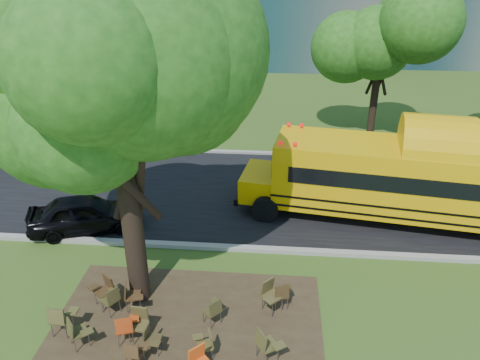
# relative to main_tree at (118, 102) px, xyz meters

# --- Properties ---
(ground) EXTENTS (160.00, 160.00, 0.00)m
(ground) POSITION_rel_main_tree_xyz_m (0.53, -0.46, -5.69)
(ground) COLOR #3B571B
(ground) RESTS_ON ground
(dirt_patch) EXTENTS (7.00, 4.50, 0.03)m
(dirt_patch) POSITION_rel_main_tree_xyz_m (1.53, -0.96, -5.67)
(dirt_patch) COLOR #382819
(dirt_patch) RESTS_ON ground
(asphalt_road) EXTENTS (80.00, 8.00, 0.04)m
(asphalt_road) POSITION_rel_main_tree_xyz_m (0.53, 6.54, -5.67)
(asphalt_road) COLOR black
(asphalt_road) RESTS_ON ground
(kerb_near) EXTENTS (80.00, 0.25, 0.14)m
(kerb_near) POSITION_rel_main_tree_xyz_m (0.53, 2.54, -5.62)
(kerb_near) COLOR gray
(kerb_near) RESTS_ON ground
(kerb_far) EXTENTS (80.00, 0.25, 0.14)m
(kerb_far) POSITION_rel_main_tree_xyz_m (0.53, 10.64, -5.62)
(kerb_far) COLOR gray
(kerb_far) RESTS_ON ground
(bg_tree_2) EXTENTS (4.80, 4.80, 6.62)m
(bg_tree_2) POSITION_rel_main_tree_xyz_m (-4.47, 15.54, -1.48)
(bg_tree_2) COLOR black
(bg_tree_2) RESTS_ON ground
(bg_tree_3) EXTENTS (5.60, 5.60, 7.84)m
(bg_tree_3) POSITION_rel_main_tree_xyz_m (8.53, 13.54, -0.66)
(bg_tree_3) COLOR black
(bg_tree_3) RESTS_ON ground
(main_tree) EXTENTS (7.20, 7.20, 9.30)m
(main_tree) POSITION_rel_main_tree_xyz_m (0.00, 0.00, 0.00)
(main_tree) COLOR black
(main_tree) RESTS_ON ground
(school_bus) EXTENTS (12.05, 4.21, 2.89)m
(school_bus) POSITION_rel_main_tree_xyz_m (8.84, 4.85, -4.02)
(school_bus) COLOR #E6AB07
(school_bus) RESTS_ON ground
(chair_0) EXTENTS (0.64, 0.56, 0.96)m
(chair_0) POSITION_rel_main_tree_xyz_m (-1.55, -1.61, -5.10)
(chair_0) COLOR brown
(chair_0) RESTS_ON ground
(chair_1) EXTENTS (0.75, 0.59, 0.87)m
(chair_1) POSITION_rel_main_tree_xyz_m (-0.99, -1.98, -5.15)
(chair_1) COLOR #4A4320
(chair_1) RESTS_ON ground
(chair_2) EXTENTS (0.61, 0.67, 0.89)m
(chair_2) POSITION_rel_main_tree_xyz_m (0.16, -1.74, -5.14)
(chair_2) COLOR #B13B12
(chair_2) RESTS_ON ground
(chair_3) EXTENTS (0.63, 0.53, 0.91)m
(chair_3) POSITION_rel_main_tree_xyz_m (0.39, -1.53, -5.13)
(chair_3) COLOR brown
(chair_3) RESTS_ON ground
(chair_4) EXTENTS (0.54, 0.46, 0.78)m
(chair_4) POSITION_rel_main_tree_xyz_m (0.58, -2.44, -5.21)
(chair_4) COLOR #483019
(chair_4) RESTS_ON ground
(chair_6) EXTENTS (0.58, 0.53, 0.77)m
(chair_6) POSITION_rel_main_tree_xyz_m (2.19, -2.01, -5.21)
(chair_6) COLOR #504722
(chair_6) RESTS_ON ground
(chair_7) EXTENTS (0.77, 0.61, 0.92)m
(chair_7) POSITION_rel_main_tree_xyz_m (3.62, -2.02, -5.12)
(chair_7) COLOR #4E4922
(chair_7) RESTS_ON ground
(chair_8) EXTENTS (0.57, 0.73, 0.86)m
(chair_8) POSITION_rel_main_tree_xyz_m (-0.55, -0.72, -5.16)
(chair_8) COLOR #453F1E
(chair_8) RESTS_ON ground
(chair_9) EXTENTS (0.76, 0.60, 0.89)m
(chair_9) POSITION_rel_main_tree_xyz_m (-0.87, -0.35, -5.14)
(chair_9) COLOR #402C17
(chair_9) RESTS_ON ground
(chair_10) EXTENTS (0.64, 0.60, 0.88)m
(chair_10) POSITION_rel_main_tree_xyz_m (-0.08, -0.54, -5.14)
(chair_10) COLOR #452E18
(chair_10) RESTS_ON ground
(chair_11) EXTENTS (0.56, 0.71, 0.82)m
(chair_11) POSITION_rel_main_tree_xyz_m (2.22, -0.90, -5.18)
(chair_11) COLOR #413B1C
(chair_11) RESTS_ON ground
(chair_12) EXTENTS (0.65, 0.82, 0.96)m
(chair_12) POSITION_rel_main_tree_xyz_m (3.66, -0.24, -5.10)
(chair_12) COLOR #504622
(chair_12) RESTS_ON ground
(chair_13) EXTENTS (0.57, 0.60, 0.83)m
(chair_13) POSITION_rel_main_tree_xyz_m (3.97, -0.13, -5.17)
(chair_13) COLOR #3D2B15
(chair_13) RESTS_ON ground
(chair_14) EXTENTS (0.46, 0.55, 0.79)m
(chair_14) POSITION_rel_main_tree_xyz_m (0.84, -1.97, -5.20)
(chair_14) COLOR #43391D
(chair_14) RESTS_ON ground
(black_car) EXTENTS (4.08, 2.64, 1.29)m
(black_car) POSITION_rel_main_tree_xyz_m (-2.85, 3.34, -5.04)
(black_car) COLOR black
(black_car) RESTS_ON ground
(bg_car_red) EXTENTS (5.41, 3.30, 1.40)m
(bg_car_red) POSITION_rel_main_tree_xyz_m (-6.40, 10.10, -4.99)
(bg_car_red) COLOR #58130F
(bg_car_red) RESTS_ON ground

